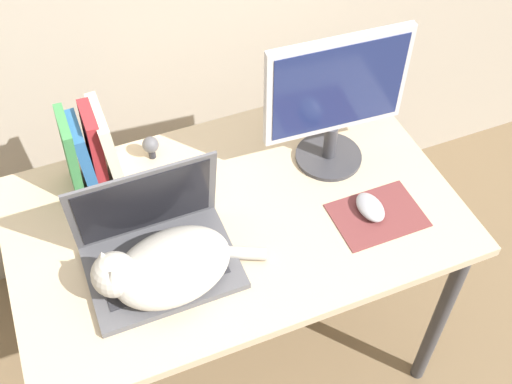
{
  "coord_description": "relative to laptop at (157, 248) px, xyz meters",
  "views": [
    {
      "loc": [
        -0.34,
        -0.64,
        2.04
      ],
      "look_at": [
        0.05,
        0.32,
        0.85
      ],
      "focal_mm": 45.0,
      "sensor_mm": 36.0,
      "label": 1
    }
  ],
  "objects": [
    {
      "name": "computer_mouse",
      "position": [
        0.55,
        -0.06,
        -0.03
      ],
      "size": [
        0.06,
        0.1,
        0.03
      ],
      "color": "#99999E",
      "rests_on": "mousepad"
    },
    {
      "name": "webcam",
      "position": [
        0.08,
        0.35,
        -0.01
      ],
      "size": [
        0.05,
        0.05,
        0.07
      ],
      "color": "#232328",
      "rests_on": "desk"
    },
    {
      "name": "external_monitor",
      "position": [
        0.54,
        0.16,
        0.17
      ],
      "size": [
        0.38,
        0.19,
        0.4
      ],
      "color": "#333338",
      "rests_on": "desk"
    },
    {
      "name": "laptop",
      "position": [
        0.0,
        0.0,
        0.0
      ],
      "size": [
        0.35,
        0.26,
        0.27
      ],
      "color": "#4C4C51",
      "rests_on": "desk"
    },
    {
      "name": "desk",
      "position": [
        0.22,
        0.07,
        -0.14
      ],
      "size": [
        1.15,
        0.71,
        0.75
      ],
      "color": "tan",
      "rests_on": "ground_plane"
    },
    {
      "name": "mousepad",
      "position": [
        0.56,
        -0.08,
        -0.05
      ],
      "size": [
        0.23,
        0.17,
        0.0
      ],
      "color": "brown",
      "rests_on": "desk"
    },
    {
      "name": "cat",
      "position": [
        -0.0,
        -0.07,
        0.01
      ],
      "size": [
        0.42,
        0.25,
        0.14
      ],
      "color": "#B2ADA3",
      "rests_on": "desk"
    },
    {
      "name": "book_row",
      "position": [
        -0.08,
        0.31,
        0.07
      ],
      "size": [
        0.13,
        0.16,
        0.24
      ],
      "color": "#387A42",
      "rests_on": "desk"
    }
  ]
}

